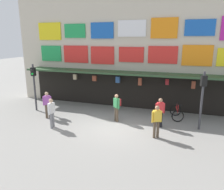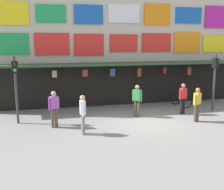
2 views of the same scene
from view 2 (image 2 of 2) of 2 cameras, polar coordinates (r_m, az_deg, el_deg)
ground_plane at (r=13.48m, az=7.11°, el=-5.60°), size 80.00×80.00×0.00m
shopfront at (r=17.27m, az=1.90°, el=11.40°), size 18.00×2.60×8.00m
traffic_light_near at (r=13.49m, az=-19.55°, el=3.16°), size 0.31×0.34×3.20m
traffic_light_far at (r=16.31m, az=20.67°, el=4.32°), size 0.34×0.35×3.20m
bicycle_parked at (r=17.02m, az=14.35°, el=-1.02°), size 0.90×1.26×1.05m
pedestrian_in_green at (r=12.60m, az=-12.09°, el=-2.31°), size 0.49×0.45×1.68m
pedestrian_in_purple at (r=15.05m, az=14.61°, el=-0.42°), size 0.50×0.34×1.68m
pedestrian_in_blue at (r=14.14m, az=5.29°, el=-0.68°), size 0.48×0.47×1.68m
pedestrian_in_yellow at (r=13.84m, az=17.38°, el=-1.55°), size 0.48×0.37×1.68m
pedestrian_in_black at (r=11.46m, az=-6.14°, el=-3.63°), size 0.22×0.53×1.68m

